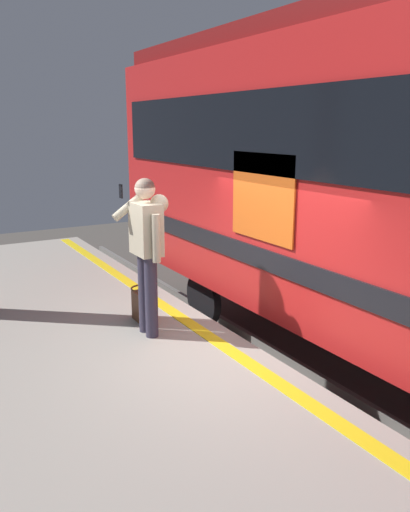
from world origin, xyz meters
TOP-DOWN VIEW (x-y plane):
  - ground_plane at (0.00, 0.00)m, footprint 23.50×23.50m
  - platform at (0.00, 2.18)m, footprint 12.38×4.35m
  - safety_line at (0.00, 0.30)m, footprint 12.13×0.16m
  - track_rail_near at (0.00, -1.12)m, footprint 16.10×0.08m
  - track_rail_far at (0.00, -2.55)m, footprint 16.10×0.08m
  - passenger at (0.65, 0.83)m, footprint 0.57×0.55m
  - handbag at (1.03, 0.73)m, footprint 0.33×0.30m

SIDE VIEW (x-z plane):
  - ground_plane at x=0.00m, z-range 0.00..0.00m
  - track_rail_near at x=0.00m, z-range 0.00..0.16m
  - track_rail_far at x=0.00m, z-range 0.00..0.16m
  - platform at x=0.00m, z-range 0.00..0.86m
  - safety_line at x=0.00m, z-range 0.86..0.87m
  - handbag at x=1.03m, z-range 0.84..1.26m
  - passenger at x=0.65m, z-range 1.02..2.76m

